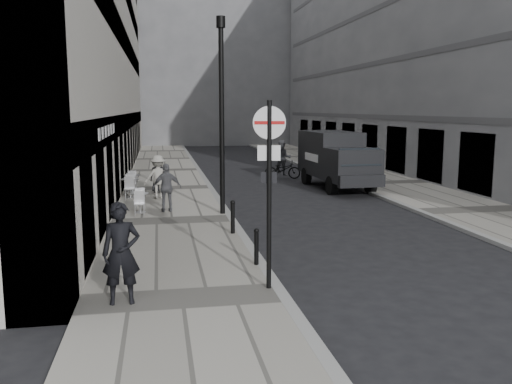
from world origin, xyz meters
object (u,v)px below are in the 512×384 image
lamppost (222,106)px  panel_van (336,157)px  sign_post (269,170)px  cyclist (283,164)px  walking_man (121,253)px

lamppost → panel_van: bearing=44.3°
lamppost → panel_van: size_ratio=1.16×
sign_post → lamppost: lamppost is taller
panel_van → lamppost: bearing=-138.4°
sign_post → panel_van: sign_post is taller
sign_post → lamppost: size_ratio=0.57×
lamppost → cyclist: size_ratio=3.21×
lamppost → cyclist: lamppost is taller
panel_van → cyclist: panel_van is taller
sign_post → lamppost: bearing=97.6°
cyclist → lamppost: bearing=-102.9°
walking_man → cyclist: 19.93m
panel_van → walking_man: bearing=-124.7°
walking_man → panel_van: 17.25m
panel_van → sign_post: bearing=-116.2°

